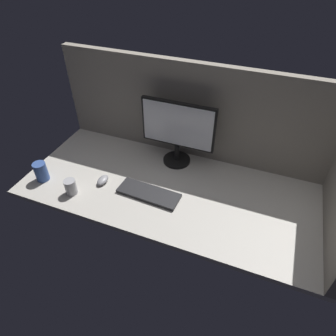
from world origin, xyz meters
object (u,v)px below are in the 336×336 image
mug_steel (71,187)px  monitor (178,130)px  mouse (103,180)px  mug_ceramic_blue (41,172)px  keyboard (149,193)px

mug_steel → monitor: bearing=47.5°
mouse → mug_ceramic_blue: mug_ceramic_blue is taller
keyboard → mug_ceramic_blue: mug_ceramic_blue is taller
keyboard → monitor: bearing=86.1°
mug_steel → mouse: bearing=50.2°
monitor → mouse: 55.68cm
keyboard → mouse: 30.72cm
keyboard → mouse: size_ratio=3.85×
keyboard → mug_ceramic_blue: (-66.82, -11.47, 5.09)cm
mug_steel → keyboard: bearing=19.4°
monitor → keyboard: (-4.38, -36.55, -23.13)cm
monitor → keyboard: bearing=-96.8°
mug_ceramic_blue → keyboard: bearing=9.7°
mug_steel → mug_ceramic_blue: (-23.89, 3.61, 1.35)cm
keyboard → mug_steel: 45.66cm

